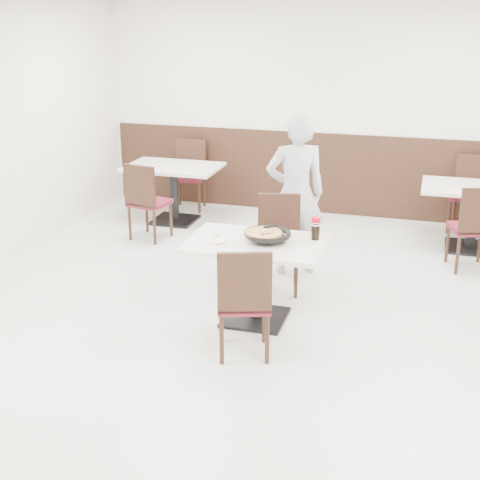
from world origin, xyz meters
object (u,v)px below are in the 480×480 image
(diner_person, at_px, (295,194))
(bg_chair_left_near, at_px, (150,201))
(red_cup, at_px, (316,226))
(bg_chair_left_far, at_px, (189,176))
(bg_chair_right_near, at_px, (472,226))
(side_plate, at_px, (215,240))
(bg_table_right, at_px, (473,218))
(main_table, at_px, (256,281))
(chair_far, at_px, (278,246))
(chair_near, at_px, (244,300))
(cola_glass, at_px, (315,232))
(pizza, at_px, (263,235))
(bg_table_left, at_px, (174,194))
(bg_chair_right_far, at_px, (468,195))
(pizza_pan, at_px, (267,237))

(diner_person, xyz_separation_m, bg_chair_left_near, (-1.91, 0.58, -0.38))
(red_cup, distance_m, bg_chair_left_near, 2.74)
(bg_chair_left_far, xyz_separation_m, bg_chair_right_near, (3.69, -1.25, 0.00))
(side_plate, distance_m, bg_chair_right_near, 2.98)
(bg_chair_right_near, bearing_deg, bg_table_right, 69.53)
(bg_table_right, bearing_deg, bg_chair_right_near, -93.63)
(main_table, xyz_separation_m, chair_far, (0.04, 0.70, 0.10))
(chair_near, bearing_deg, cola_glass, 45.49)
(side_plate, distance_m, red_cup, 0.92)
(pizza, relative_size, bg_table_left, 0.27)
(bg_chair_left_near, relative_size, bg_table_right, 0.79)
(bg_chair_left_far, height_order, bg_table_right, bg_chair_left_far)
(chair_far, height_order, bg_chair_right_near, same)
(chair_far, bearing_deg, bg_chair_right_far, -139.15)
(pizza, bearing_deg, bg_chair_left_far, 120.99)
(bg_chair_right_near, bearing_deg, bg_chair_left_far, 144.39)
(bg_chair_left_near, height_order, bg_chair_right_near, same)
(pizza_pan, distance_m, pizza, 0.04)
(cola_glass, relative_size, bg_chair_right_near, 0.14)
(cola_glass, bearing_deg, bg_chair_left_far, 128.14)
(chair_near, distance_m, bg_table_left, 3.67)
(bg_table_right, relative_size, bg_chair_right_near, 1.26)
(chair_near, relative_size, chair_far, 1.00)
(chair_far, xyz_separation_m, bg_chair_left_far, (-1.84, 2.42, 0.00))
(red_cup, xyz_separation_m, bg_chair_left_near, (-2.28, 1.48, -0.35))
(pizza, relative_size, bg_chair_left_far, 0.34)
(side_plate, relative_size, bg_chair_right_near, 0.20)
(pizza_pan, xyz_separation_m, cola_glass, (0.39, 0.17, 0.02))
(bg_chair_left_far, height_order, bg_chair_right_near, same)
(main_table, xyz_separation_m, pizza, (0.06, 0.02, 0.44))
(cola_glass, relative_size, bg_table_right, 0.11)
(bg_table_left, distance_m, bg_chair_left_far, 0.60)
(pizza_pan, height_order, side_plate, pizza_pan)
(diner_person, xyz_separation_m, bg_chair_left_far, (-1.89, 1.88, -0.38))
(chair_far, bearing_deg, bg_table_right, -148.40)
(chair_near, xyz_separation_m, red_cup, (0.39, 0.97, 0.35))
(bg_chair_left_far, height_order, bg_chair_right_far, same)
(side_plate, bearing_deg, bg_chair_left_near, 127.62)
(red_cup, xyz_separation_m, bg_table_right, (1.47, 2.17, -0.45))
(pizza, height_order, bg_table_right, pizza)
(chair_near, xyz_separation_m, bg_table_left, (-1.86, 3.16, -0.10))
(pizza_pan, distance_m, bg_chair_right_far, 3.62)
(bg_table_right, bearing_deg, cola_glass, -121.98)
(red_cup, bearing_deg, bg_chair_right_near, 46.96)
(chair_far, height_order, bg_chair_left_far, same)
(chair_near, distance_m, pizza_pan, 0.74)
(pizza_pan, xyz_separation_m, bg_chair_left_far, (-1.89, 3.08, -0.32))
(side_plate, relative_size, bg_table_right, 0.16)
(side_plate, distance_m, cola_glass, 0.89)
(main_table, bearing_deg, chair_near, -83.58)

